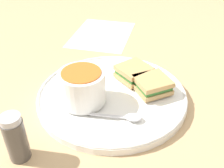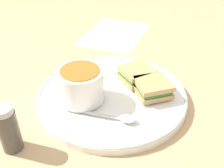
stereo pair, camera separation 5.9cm
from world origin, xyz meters
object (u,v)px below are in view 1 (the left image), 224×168
salt_shaker (16,138)px  spoon (130,117)px  sandwich_half_far (134,72)px  soup_bowl (82,87)px  sandwich_half_near (152,85)px

salt_shaker → spoon: bearing=44.0°
sandwich_half_far → salt_shaker: size_ratio=1.04×
salt_shaker → soup_bowl: bearing=76.0°
sandwich_half_near → sandwich_half_far: size_ratio=1.03×
sandwich_half_far → sandwich_half_near: bearing=-30.9°
spoon → sandwich_half_near: 0.11m
spoon → sandwich_half_far: size_ratio=1.09×
sandwich_half_near → salt_shaker: bearing=-123.3°
soup_bowl → spoon: (0.11, -0.02, -0.03)m
sandwich_half_far → soup_bowl: bearing=-119.9°
soup_bowl → sandwich_half_far: (0.07, 0.13, -0.02)m
salt_shaker → sandwich_half_near: bearing=56.7°
spoon → sandwich_half_far: sandwich_half_far is taller
soup_bowl → spoon: bearing=-8.3°
soup_bowl → spoon: size_ratio=0.92×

